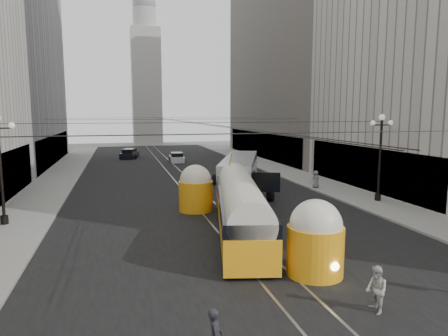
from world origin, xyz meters
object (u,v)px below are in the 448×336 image
city_bus (240,173)px  pedestrian_sidewalk_right (316,179)px  streetcar (241,207)px  pedestrian_crossing_b (376,290)px

city_bus → pedestrian_sidewalk_right: size_ratio=8.04×
streetcar → pedestrian_crossing_b: 9.59m
city_bus → pedestrian_crossing_b: city_bus is taller
streetcar → pedestrian_sidewalk_right: 14.87m
pedestrian_crossing_b → pedestrian_sidewalk_right: bearing=165.3°
streetcar → pedestrian_sidewalk_right: bearing=46.8°
pedestrian_sidewalk_right → streetcar: bearing=37.1°
city_bus → pedestrian_crossing_b: (-1.57, -20.65, -0.82)m
streetcar → city_bus: bearing=73.2°
city_bus → pedestrian_sidewalk_right: city_bus is taller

